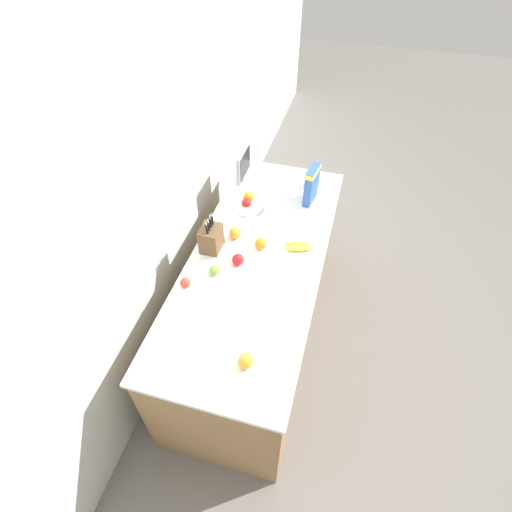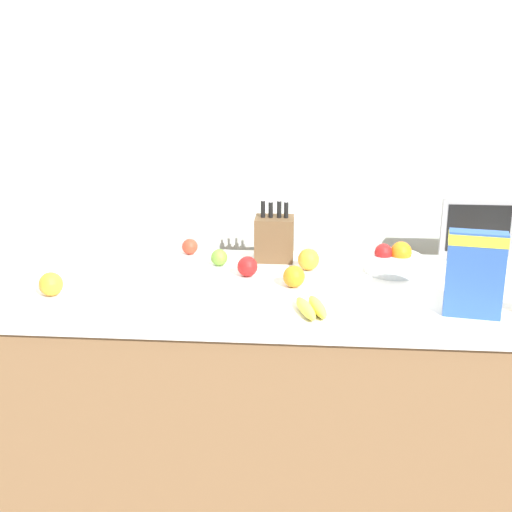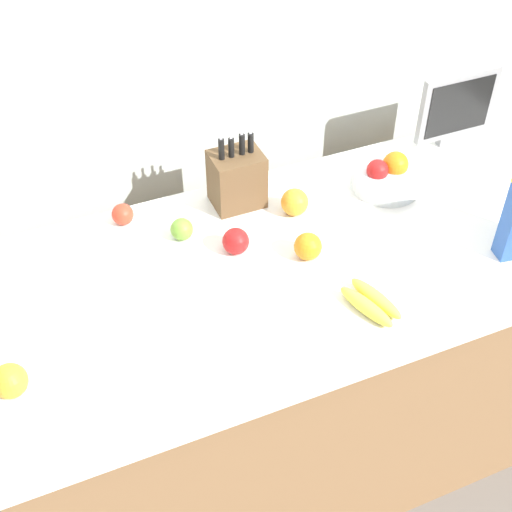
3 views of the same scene
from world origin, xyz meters
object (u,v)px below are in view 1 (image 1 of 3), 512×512
apple_rear (238,260)px  orange_near_bowl (235,233)px  fruit_bowl (248,203)px  apple_middle (185,282)px  knife_block (211,238)px  orange_mid_left (260,244)px  orange_by_cereal (310,181)px  banana_bunch (299,246)px  apple_by_knife_block (214,270)px  orange_front_left (246,361)px  small_monitor (244,164)px  cereal_box (312,184)px

apple_rear → orange_near_bowl: (0.23, 0.09, 0.00)m
fruit_bowl → apple_middle: bearing=169.3°
knife_block → apple_rear: 0.24m
orange_mid_left → orange_by_cereal: 0.80m
banana_bunch → orange_by_cereal: orange_by_cereal is taller
apple_by_knife_block → apple_rear: apple_rear is taller
banana_bunch → orange_front_left: orange_front_left is taller
small_monitor → orange_front_left: bearing=-162.7°
fruit_bowl → orange_mid_left: fruit_bowl is taller
fruit_bowl → orange_by_cereal: (0.40, -0.39, -0.00)m
orange_front_left → orange_near_bowl: bearing=21.1°
orange_front_left → orange_mid_left: bearing=10.4°
orange_front_left → orange_by_cereal: orange_front_left is taller
knife_block → orange_by_cereal: 1.01m
apple_middle → orange_mid_left: size_ratio=0.82×
knife_block → banana_bunch: 0.59m
apple_middle → orange_by_cereal: orange_by_cereal is taller
knife_block → orange_near_bowl: size_ratio=3.23×
orange_mid_left → knife_block: bearing=106.0°
apple_by_knife_block → apple_middle: (-0.14, 0.14, -0.00)m
knife_block → apple_by_knife_block: (-0.21, -0.09, -0.06)m
orange_near_bowl → small_monitor: bearing=11.8°
knife_block → cereal_box: (0.68, -0.54, 0.07)m
banana_bunch → apple_middle: 0.79m
orange_front_left → orange_by_cereal: size_ratio=1.08×
fruit_bowl → orange_front_left: bearing=-163.9°
orange_near_bowl → orange_front_left: same height
small_monitor → apple_rear: 0.93m
cereal_box → orange_mid_left: bearing=168.2°
apple_by_knife_block → orange_near_bowl: bearing=-3.9°
orange_mid_left → orange_front_left: size_ratio=0.95×
orange_mid_left → orange_near_bowl: bearing=75.1°
small_monitor → apple_rear: size_ratio=3.70×
orange_near_bowl → fruit_bowl: bearing=1.0°
orange_by_cereal → knife_block: bearing=149.8°
fruit_bowl → orange_mid_left: size_ratio=2.75×
orange_near_bowl → orange_front_left: 0.97m
fruit_bowl → orange_mid_left: bearing=-152.3°
cereal_box → apple_middle: bearing=159.9°
apple_by_knife_block → orange_mid_left: (0.30, -0.22, 0.01)m
small_monitor → orange_by_cereal: bearing=-83.2°
banana_bunch → apple_middle: size_ratio=3.09×
cereal_box → orange_by_cereal: cereal_box is taller
knife_block → orange_by_cereal: size_ratio=3.47×
apple_by_knife_block → apple_rear: size_ratio=0.86×
fruit_bowl → apple_rear: fruit_bowl is taller
knife_block → orange_mid_left: (0.09, -0.31, -0.05)m
apple_by_knife_block → apple_middle: bearing=136.0°
small_monitor → fruit_bowl: small_monitor is taller
orange_front_left → apple_rear: bearing=20.8°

